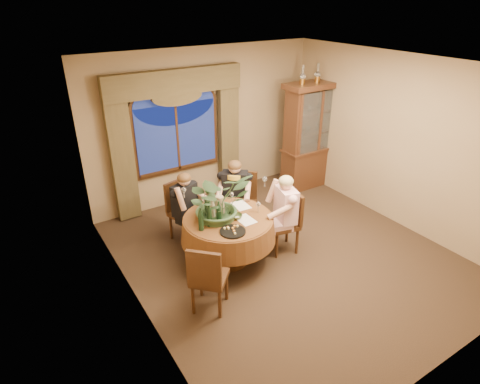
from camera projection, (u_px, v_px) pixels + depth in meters
floor at (285, 255)px, 6.15m from camera, size 5.00×5.00×0.00m
wall_back at (205, 125)px, 7.41m from camera, size 4.50×0.00×4.50m
wall_right at (397, 142)px, 6.60m from camera, size 0.00×5.00×5.00m
ceiling at (297, 66)px, 4.90m from camera, size 5.00×5.00×0.00m
window at (177, 137)px, 7.11m from camera, size 1.62×0.10×1.32m
arched_transom at (174, 93)px, 6.76m from camera, size 1.60×0.06×0.44m
drapery_left at (122, 156)px, 6.63m from camera, size 0.38×0.14×2.32m
drapery_right at (228, 135)px, 7.62m from camera, size 0.38×0.14×2.32m
swag_valance at (175, 82)px, 6.61m from camera, size 2.45×0.16×0.42m
dining_table at (228, 240)px, 5.84m from camera, size 1.80×1.80×0.75m
china_cabinet at (313, 136)px, 7.96m from camera, size 1.30×0.52×2.10m
oil_lamp_left at (303, 75)px, 7.24m from camera, size 0.11×0.11×0.34m
oil_lamp_center at (318, 73)px, 7.41m from camera, size 0.11×0.11×0.34m
oil_lamp_right at (332, 71)px, 7.59m from camera, size 0.11×0.11×0.34m
chair_right at (283, 223)px, 6.06m from camera, size 0.50×0.50×0.96m
chair_back_right at (242, 203)px, 6.64m from camera, size 0.59×0.59×0.96m
chair_back at (185, 212)px, 6.35m from camera, size 0.52×0.52×0.96m
chair_front_left at (209, 276)px, 4.93m from camera, size 0.59×0.59×0.96m
person_pink at (285, 215)px, 5.98m from camera, size 0.52×0.54×1.27m
person_back at (185, 209)px, 6.18m from camera, size 0.55×0.53×1.22m
person_scarf at (235, 197)px, 6.49m from camera, size 0.62×0.61×1.28m
stoneware_vase at (220, 206)px, 5.67m from camera, size 0.16×0.16×0.29m
centerpiece_plant at (217, 179)px, 5.43m from camera, size 0.89×0.99×0.77m
olive_bowl at (236, 216)px, 5.65m from camera, size 0.17×0.17×0.05m
cheese_platter at (233, 231)px, 5.32m from camera, size 0.35×0.35×0.02m
wine_bottle_0 at (209, 215)px, 5.40m from camera, size 0.07×0.07×0.33m
wine_bottle_1 at (219, 212)px, 5.47m from camera, size 0.07×0.07×0.33m
wine_bottle_2 at (207, 208)px, 5.59m from camera, size 0.07×0.07×0.33m
wine_bottle_3 at (201, 219)px, 5.30m from camera, size 0.07×0.07×0.33m
wine_bottle_4 at (213, 210)px, 5.53m from camera, size 0.07×0.07×0.33m
tasting_paper_0 at (246, 220)px, 5.61m from camera, size 0.22×0.31×0.00m
tasting_paper_1 at (241, 205)px, 5.99m from camera, size 0.23×0.31×0.00m
wine_glass_person_pink at (258, 207)px, 5.76m from camera, size 0.07×0.07×0.18m
wine_glass_person_back at (204, 203)px, 5.87m from camera, size 0.07×0.07×0.18m
wine_glass_person_scarf at (232, 197)px, 6.04m from camera, size 0.07×0.07×0.18m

